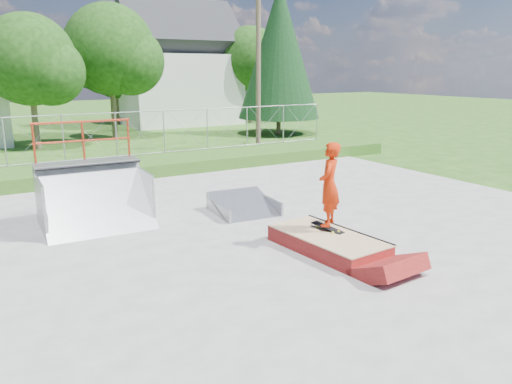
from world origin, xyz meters
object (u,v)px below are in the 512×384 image
flat_bank_ramp (244,205)px  skater (329,188)px  quarter_pipe (94,177)px  grind_box (327,243)px

flat_bank_ramp → skater: skater is taller
flat_bank_ramp → skater: size_ratio=0.92×
flat_bank_ramp → skater: (0.30, -3.31, 1.14)m
flat_bank_ramp → quarter_pipe: bearing=171.0°
quarter_pipe → skater: size_ratio=1.40×
quarter_pipe → flat_bank_ramp: size_ratio=1.52×
flat_bank_ramp → grind_box: bearing=-84.1°
quarter_pipe → skater: quarter_pipe is taller
grind_box → quarter_pipe: bearing=126.5°
grind_box → flat_bank_ramp: bearing=86.8°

